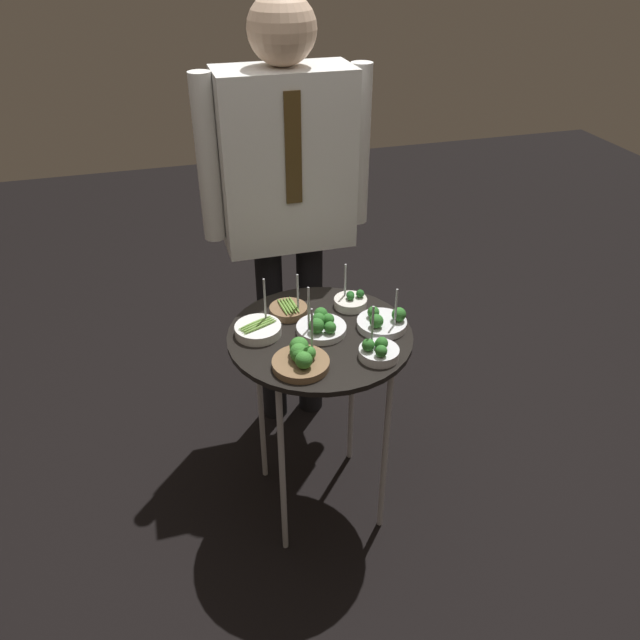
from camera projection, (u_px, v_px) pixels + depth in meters
The scene contains 10 objects.
ground_plane at pixel (320, 497), 2.39m from camera, with size 8.00×8.00×0.00m, color black.
serving_cart at pixel (320, 351), 2.01m from camera, with size 0.59×0.59×0.76m.
bowl_broccoli_back_left at pixel (321, 326), 1.97m from camera, with size 0.16×0.16×0.17m.
bowl_asparagus_front_right at pixel (258, 329), 1.96m from camera, with size 0.15×0.15×0.18m.
bowl_broccoli_back_right at pixel (383, 322), 1.99m from camera, with size 0.16×0.16×0.15m.
bowl_asparagus_front_left at pixel (289, 310), 2.07m from camera, with size 0.13×0.13×0.15m.
bowl_broccoli_near_rim at pixel (301, 358), 1.81m from camera, with size 0.17×0.17×0.18m.
bowl_broccoli_mid_right at pixel (378, 351), 1.85m from camera, with size 0.12×0.12×0.16m.
bowl_broccoli_center at pixel (351, 301), 2.10m from camera, with size 0.11×0.11×0.15m.
waiter_figure at pixel (286, 182), 2.25m from camera, with size 0.62×0.23×1.69m.
Camera 1 is at (-0.45, -1.57, 1.87)m, focal length 35.00 mm.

